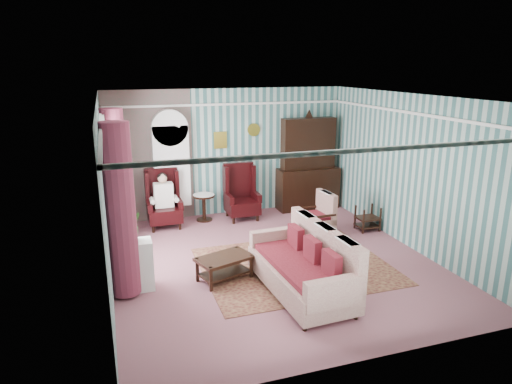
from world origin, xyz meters
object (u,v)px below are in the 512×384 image
object	(u,v)px
plant_stand	(135,266)
sofa	(301,262)
bookcase	(172,172)
coffee_table	(224,268)
round_side_table	(204,208)
floral_armchair	(314,212)
wingback_right	(242,192)
seated_woman	(164,201)
wingback_left	(164,199)
dresser_hutch	(309,161)
nest_table	(368,218)

from	to	relation	value
plant_stand	sofa	xyz separation A→B (m)	(2.39, -0.93, 0.13)
bookcase	coffee_table	size ratio (longest dim) A/B	2.54
plant_stand	sofa	world-z (taller)	sofa
round_side_table	floral_armchair	world-z (taller)	floral_armchair
wingback_right	seated_woman	xyz separation A→B (m)	(-1.75, 0.00, -0.04)
wingback_left	plant_stand	bearing A→B (deg)	-106.22
dresser_hutch	seated_woman	bearing A→B (deg)	-175.59
wingback_right	plant_stand	distance (m)	3.76
coffee_table	floral_armchair	bearing A→B (deg)	31.33
dresser_hutch	plant_stand	distance (m)	5.31
wingback_right	floral_armchair	distance (m)	1.86
bookcase	floral_armchair	world-z (taller)	bookcase
dresser_hutch	wingback_right	xyz separation A→B (m)	(-1.75, -0.27, -0.55)
round_side_table	coffee_table	xyz separation A→B (m)	(-0.30, -3.01, -0.10)
floral_armchair	dresser_hutch	bearing A→B (deg)	-25.50
bookcase	wingback_right	distance (m)	1.63
bookcase	seated_woman	distance (m)	0.70
plant_stand	floral_armchair	xyz separation A→B (m)	(3.65, 1.26, 0.12)
seated_woman	round_side_table	bearing A→B (deg)	9.46
wingback_left	coffee_table	distance (m)	2.95
nest_table	sofa	size ratio (longest dim) A/B	0.25
seated_woman	plant_stand	distance (m)	2.87
round_side_table	nest_table	size ratio (longest dim) A/B	1.11
sofa	nest_table	bearing A→B (deg)	-52.22
seated_woman	nest_table	xyz separation A→B (m)	(4.07, -1.55, -0.32)
bookcase	nest_table	bearing A→B (deg)	-26.92
round_side_table	coffee_table	size ratio (longest dim) A/B	0.68
seated_woman	nest_table	distance (m)	4.37
wingback_right	floral_armchair	world-z (taller)	wingback_right
bookcase	sofa	distance (m)	4.33
bookcase	seated_woman	bearing A→B (deg)	-122.66
dresser_hutch	sofa	xyz separation A→B (m)	(-1.91, -3.95, -0.65)
bookcase	round_side_table	size ratio (longest dim) A/B	3.73
seated_woman	floral_armchair	bearing A→B (deg)	-27.68
wingback_left	plant_stand	size ratio (longest dim) A/B	1.56
seated_woman	wingback_right	bearing A→B (deg)	0.00
wingback_left	wingback_right	xyz separation A→B (m)	(1.75, 0.00, 0.00)
wingback_left	wingback_right	size ratio (longest dim) A/B	1.00
wingback_right	seated_woman	bearing A→B (deg)	180.00
bookcase	wingback_left	xyz separation A→B (m)	(-0.25, -0.39, -0.50)
wingback_right	coffee_table	distance (m)	3.11
seated_woman	coffee_table	distance (m)	2.95
seated_woman	coffee_table	size ratio (longest dim) A/B	1.34
wingback_left	plant_stand	world-z (taller)	wingback_left
wingback_right	nest_table	size ratio (longest dim) A/B	2.31
nest_table	coffee_table	xyz separation A→B (m)	(-3.47, -1.31, -0.07)
seated_woman	plant_stand	world-z (taller)	seated_woman
nest_table	dresser_hutch	bearing A→B (deg)	107.39
sofa	coffee_table	size ratio (longest dim) A/B	2.41
bookcase	plant_stand	size ratio (longest dim) A/B	2.80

